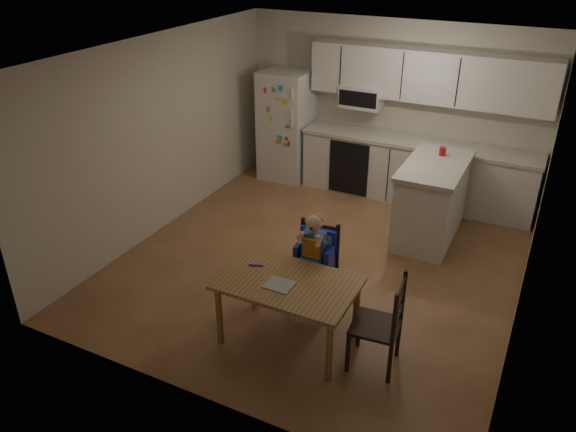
# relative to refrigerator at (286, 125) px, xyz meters

# --- Properties ---
(room) EXTENTS (4.52, 5.01, 2.51)m
(room) POSITION_rel_refrigerator_xyz_m (1.55, -1.67, 0.40)
(room) COLOR brown
(room) RESTS_ON ground
(refrigerator) EXTENTS (0.72, 0.70, 1.70)m
(refrigerator) POSITION_rel_refrigerator_xyz_m (0.00, 0.00, 0.00)
(refrigerator) COLOR silver
(refrigerator) RESTS_ON ground
(kitchen_run) EXTENTS (3.37, 0.62, 2.15)m
(kitchen_run) POSITION_rel_refrigerator_xyz_m (2.05, 0.09, 0.03)
(kitchen_run) COLOR silver
(kitchen_run) RESTS_ON ground
(kitchen_island) EXTENTS (0.72, 1.38, 1.02)m
(kitchen_island) POSITION_rel_refrigerator_xyz_m (2.55, -0.96, -0.34)
(kitchen_island) COLOR silver
(kitchen_island) RESTS_ON ground
(red_cup) EXTENTS (0.09, 0.09, 0.11)m
(red_cup) POSITION_rel_refrigerator_xyz_m (2.55, -0.66, 0.22)
(red_cup) COLOR red
(red_cup) RESTS_ON kitchen_island
(dining_table) EXTENTS (1.28, 0.82, 0.68)m
(dining_table) POSITION_rel_refrigerator_xyz_m (1.85, -3.64, -0.26)
(dining_table) COLOR brown
(dining_table) RESTS_ON ground
(napkin) EXTENTS (0.26, 0.22, 0.01)m
(napkin) POSITION_rel_refrigerator_xyz_m (1.81, -3.73, -0.16)
(napkin) COLOR #A0A0A5
(napkin) RESTS_ON dining_table
(toddler_spoon) EXTENTS (0.12, 0.06, 0.02)m
(toddler_spoon) POSITION_rel_refrigerator_xyz_m (1.44, -3.55, -0.16)
(toddler_spoon) COLOR #1D2BBC
(toddler_spoon) RESTS_ON dining_table
(chair_booster) EXTENTS (0.45, 0.45, 1.12)m
(chair_booster) POSITION_rel_refrigerator_xyz_m (1.85, -3.02, -0.17)
(chair_booster) COLOR black
(chair_booster) RESTS_ON ground
(chair_side) EXTENTS (0.46, 0.46, 0.95)m
(chair_side) POSITION_rel_refrigerator_xyz_m (2.80, -3.58, -0.31)
(chair_side) COLOR black
(chair_side) RESTS_ON ground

